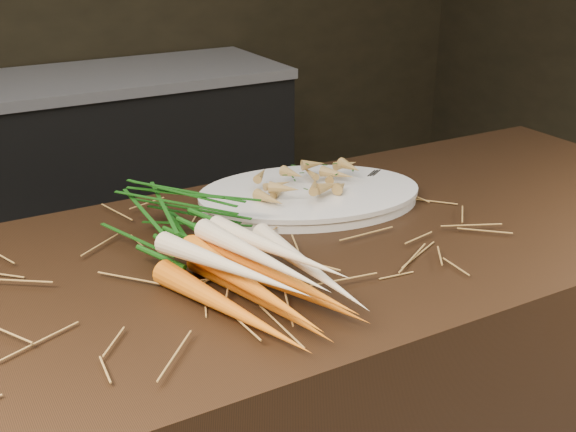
# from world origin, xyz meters

# --- Properties ---
(back_counter) EXTENTS (1.82, 0.62, 0.84)m
(back_counter) POSITION_xyz_m (0.30, 2.18, 0.42)
(back_counter) COLOR black
(back_counter) RESTS_ON ground
(straw_bedding) EXTENTS (1.40, 0.60, 0.02)m
(straw_bedding) POSITION_xyz_m (0.00, 0.30, 0.91)
(straw_bedding) COLOR brown
(straw_bedding) RESTS_ON main_counter
(root_veg_bunch) EXTENTS (0.30, 0.60, 0.11)m
(root_veg_bunch) POSITION_xyz_m (0.10, 0.28, 0.95)
(root_veg_bunch) COLOR #CD611C
(root_veg_bunch) RESTS_ON main_counter
(serving_platter) EXTENTS (0.50, 0.40, 0.02)m
(serving_platter) POSITION_xyz_m (0.41, 0.45, 0.91)
(serving_platter) COLOR white
(serving_platter) RESTS_ON main_counter
(roasted_veg_heap) EXTENTS (0.25, 0.21, 0.05)m
(roasted_veg_heap) POSITION_xyz_m (0.41, 0.45, 0.95)
(roasted_veg_heap) COLOR #AC8D42
(roasted_veg_heap) RESTS_ON serving_platter
(serving_fork) EXTENTS (0.15, 0.10, 0.00)m
(serving_fork) POSITION_xyz_m (0.55, 0.39, 0.93)
(serving_fork) COLOR silver
(serving_fork) RESTS_ON serving_platter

